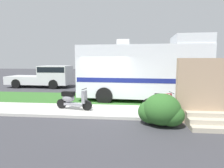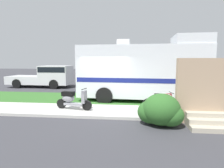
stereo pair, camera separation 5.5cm
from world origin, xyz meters
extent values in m
plane|color=#38383D|center=(0.00, 0.00, 0.00)|extent=(80.00, 80.00, 0.00)
cube|color=beige|center=(0.00, -1.20, 0.06)|extent=(24.00, 2.00, 0.12)
cube|color=#336628|center=(0.00, 1.50, 0.04)|extent=(24.00, 3.40, 0.08)
cube|color=silver|center=(1.98, 1.55, 1.71)|extent=(7.09, 2.88, 2.83)
cube|color=silver|center=(4.56, 1.41, 3.38)|extent=(1.93, 2.47, 0.50)
cube|color=navy|center=(1.98, 1.55, 1.29)|extent=(6.95, 2.89, 0.24)
cube|color=black|center=(5.44, 1.36, 2.21)|extent=(0.20, 2.13, 0.90)
cube|color=silver|center=(0.94, 1.61, 3.31)|extent=(0.73, 0.64, 0.36)
cylinder|color=black|center=(4.20, 2.63, 0.45)|extent=(0.91, 0.33, 0.90)
cylinder|color=black|center=(4.07, 0.23, 0.45)|extent=(0.91, 0.33, 0.90)
cylinder|color=black|center=(0.13, 2.85, 0.45)|extent=(0.91, 0.33, 0.90)
cylinder|color=black|center=(0.00, 0.46, 0.45)|extent=(0.91, 0.33, 0.90)
cylinder|color=black|center=(-0.50, -1.36, 0.34)|extent=(0.45, 0.18, 0.44)
cylinder|color=black|center=(-1.75, -1.14, 0.34)|extent=(0.45, 0.18, 0.44)
cube|color=gray|center=(-1.13, -1.25, 0.36)|extent=(0.92, 0.43, 0.10)
cube|color=black|center=(-1.40, -1.20, 0.82)|extent=(0.60, 0.35, 0.20)
ellipsoid|color=gray|center=(-1.40, -1.20, 0.62)|extent=(0.64, 0.40, 0.36)
cube|color=gray|center=(-0.63, -1.34, 0.72)|extent=(0.19, 0.34, 0.56)
cylinder|color=black|center=(-0.63, -1.34, 1.07)|extent=(0.12, 0.50, 0.04)
sphere|color=white|center=(-0.63, -1.34, 0.90)|extent=(0.12, 0.12, 0.12)
torus|color=black|center=(3.18, -1.35, 0.44)|extent=(0.64, 0.14, 0.64)
torus|color=black|center=(2.18, -1.51, 0.44)|extent=(0.64, 0.14, 0.64)
cylinder|color=maroon|center=(2.83, -1.41, 0.62)|extent=(0.57, 0.12, 0.67)
cylinder|color=maroon|center=(2.53, -1.45, 0.59)|extent=(0.10, 0.05, 0.60)
cylinder|color=maroon|center=(2.80, -1.41, 0.92)|extent=(0.60, 0.13, 0.09)
cylinder|color=maroon|center=(2.37, -1.48, 0.37)|extent=(0.40, 0.10, 0.18)
cylinder|color=maroon|center=(2.34, -1.48, 0.67)|extent=(0.35, 0.09, 0.47)
cylinder|color=maroon|center=(3.14, -1.36, 0.69)|extent=(0.12, 0.05, 0.51)
cube|color=black|center=(2.50, -1.46, 0.92)|extent=(0.21, 0.13, 0.06)
cylinder|color=black|center=(3.10, -1.37, 0.98)|extent=(0.11, 0.52, 0.03)
cube|color=silver|center=(-5.03, 6.19, 1.07)|extent=(2.49, 1.97, 1.57)
cube|color=black|center=(-5.03, 6.19, 1.55)|extent=(2.37, 1.99, 0.44)
cube|color=silver|center=(-7.74, 6.26, 0.62)|extent=(3.03, 1.98, 0.68)
cylinder|color=black|center=(-4.81, 7.10, 0.38)|extent=(0.77, 0.26, 0.76)
cylinder|color=black|center=(-4.86, 5.27, 0.38)|extent=(0.77, 0.26, 0.76)
cylinder|color=black|center=(-8.07, 7.19, 0.38)|extent=(0.77, 0.26, 0.76)
cylinder|color=black|center=(-8.11, 5.36, 0.38)|extent=(0.77, 0.26, 0.76)
cube|color=#B2A893|center=(4.11, -2.80, 0.08)|extent=(1.40, 0.96, 0.16)
cube|color=#B2A893|center=(4.11, -2.64, 0.24)|extent=(1.40, 0.64, 0.16)
cube|color=#B2A893|center=(4.11, -2.48, 0.40)|extent=(1.40, 0.32, 0.16)
cube|color=tan|center=(4.11, -2.17, 1.20)|extent=(2.00, 0.30, 2.40)
ellipsoid|color=#2D6026|center=(2.51, -2.70, 0.60)|extent=(1.33, 1.20, 1.13)
ellipsoid|color=#2D6026|center=(2.17, -2.57, 0.46)|extent=(1.00, 0.90, 0.85)
ellipsoid|color=#2D6026|center=(2.80, -2.80, 0.43)|extent=(0.93, 0.84, 0.79)
cylinder|color=navy|center=(5.14, -0.71, 0.21)|extent=(0.06, 0.06, 0.18)
cylinder|color=navy|center=(5.14, -0.71, 0.32)|extent=(0.03, 0.03, 0.04)
cylinder|color=black|center=(5.14, -0.71, 0.34)|extent=(0.03, 0.03, 0.01)
camera|label=1|loc=(1.43, -9.38, 2.32)|focal=30.42mm
camera|label=2|loc=(1.49, -9.37, 2.32)|focal=30.42mm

